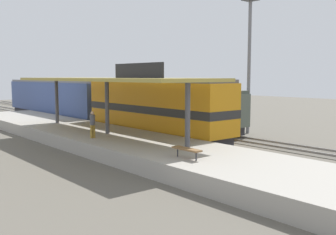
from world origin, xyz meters
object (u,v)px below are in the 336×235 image
object	(u,v)px
platform_bench	(187,149)
freight_car	(185,109)
locomotive	(155,108)
passenger_carriage_single	(55,99)
person_waiting	(93,123)
light_mast	(250,33)

from	to	relation	value
platform_bench	freight_car	distance (m)	15.70
locomotive	passenger_carriage_single	bearing A→B (deg)	90.00
platform_bench	freight_car	xyz separation A→B (m)	(10.60, 11.56, 0.63)
locomotive	passenger_carriage_single	distance (m)	18.00
locomotive	freight_car	bearing A→B (deg)	18.39
platform_bench	person_waiting	xyz separation A→B (m)	(-0.33, 8.39, 0.51)
freight_car	person_waiting	bearing A→B (deg)	-163.85
freight_car	person_waiting	distance (m)	11.38
locomotive	freight_car	size ratio (longest dim) A/B	1.20
freight_car	passenger_carriage_single	bearing A→B (deg)	105.60
passenger_carriage_single	platform_bench	bearing A→B (deg)	-102.08
person_waiting	freight_car	bearing A→B (deg)	16.15
light_mast	person_waiting	distance (m)	15.61
passenger_carriage_single	light_mast	distance (m)	23.06
light_mast	locomotive	bearing A→B (deg)	160.08
light_mast	person_waiting	world-z (taller)	light_mast
platform_bench	passenger_carriage_single	world-z (taller)	passenger_carriage_single
light_mast	passenger_carriage_single	bearing A→B (deg)	110.53
locomotive	freight_car	distance (m)	4.87
platform_bench	freight_car	bearing A→B (deg)	47.48
passenger_carriage_single	freight_car	size ratio (longest dim) A/B	1.67
passenger_carriage_single	freight_car	distance (m)	17.10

